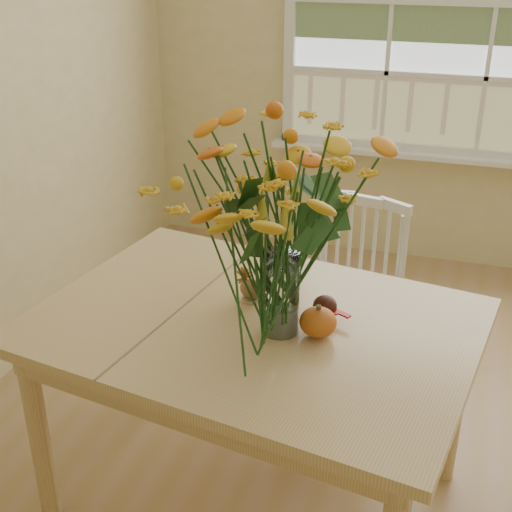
% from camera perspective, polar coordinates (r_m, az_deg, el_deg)
% --- Properties ---
extents(wall_back, '(4.00, 0.02, 2.70)m').
position_cam_1_polar(wall_back, '(4.13, 19.03, 16.64)').
color(wall_back, '#D1C586').
rests_on(wall_back, floor).
extents(window, '(2.42, 0.12, 1.74)m').
position_cam_1_polar(window, '(4.07, 19.41, 19.07)').
color(window, silver).
rests_on(window, wall_back).
extents(dining_table, '(1.54, 1.21, 0.75)m').
position_cam_1_polar(dining_table, '(2.29, -0.15, -7.27)').
color(dining_table, tan).
rests_on(dining_table, floor).
extents(windsor_chair, '(0.48, 0.46, 0.88)m').
position_cam_1_polar(windsor_chair, '(2.97, 7.97, -2.88)').
color(windsor_chair, white).
rests_on(windsor_chair, floor).
extents(flower_vase, '(0.56, 0.56, 0.67)m').
position_cam_1_polar(flower_vase, '(2.00, 2.17, 3.62)').
color(flower_vase, white).
rests_on(flower_vase, dining_table).
extents(pumpkin, '(0.12, 0.12, 0.09)m').
position_cam_1_polar(pumpkin, '(2.14, 5.18, -5.61)').
color(pumpkin, '#BF4A16').
rests_on(pumpkin, dining_table).
extents(turkey_figurine, '(0.09, 0.08, 0.11)m').
position_cam_1_polar(turkey_figurine, '(2.33, -0.36, -2.79)').
color(turkey_figurine, '#CCB78C').
rests_on(turkey_figurine, dining_table).
extents(dark_gourd, '(0.13, 0.08, 0.07)m').
position_cam_1_polar(dark_gourd, '(2.25, 5.76, -4.26)').
color(dark_gourd, '#38160F').
rests_on(dark_gourd, dining_table).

